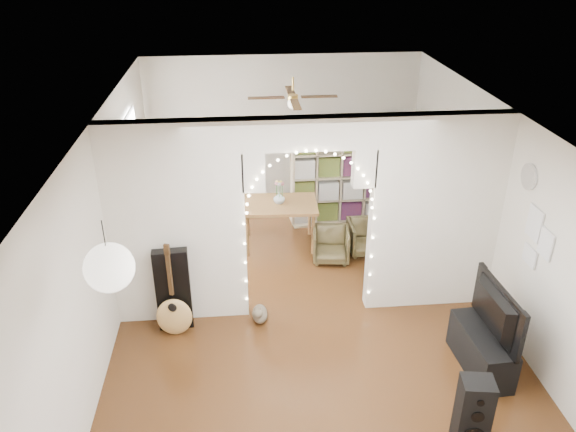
{
  "coord_description": "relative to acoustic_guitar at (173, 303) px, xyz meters",
  "views": [
    {
      "loc": [
        -0.84,
        -6.27,
        4.61
      ],
      "look_at": [
        -0.23,
        0.3,
        1.27
      ],
      "focal_mm": 35.0,
      "sensor_mm": 36.0,
      "label": 1
    }
  ],
  "objects": [
    {
      "name": "floor",
      "position": [
        1.74,
        0.42,
        -0.49
      ],
      "size": [
        7.5,
        7.5,
        0.0
      ],
      "primitive_type": "plane",
      "color": "black",
      "rests_on": "ground"
    },
    {
      "name": "ceiling",
      "position": [
        1.74,
        0.42,
        2.21
      ],
      "size": [
        5.0,
        7.5,
        0.02
      ],
      "primitive_type": "cube",
      "color": "white",
      "rests_on": "wall_back"
    },
    {
      "name": "wall_back",
      "position": [
        1.74,
        4.17,
        0.86
      ],
      "size": [
        5.0,
        0.02,
        2.7
      ],
      "primitive_type": "cube",
      "color": "silver",
      "rests_on": "floor"
    },
    {
      "name": "wall_left",
      "position": [
        -0.76,
        0.42,
        0.86
      ],
      "size": [
        0.02,
        7.5,
        2.7
      ],
      "primitive_type": "cube",
      "color": "silver",
      "rests_on": "floor"
    },
    {
      "name": "wall_right",
      "position": [
        4.24,
        0.42,
        0.86
      ],
      "size": [
        0.02,
        7.5,
        2.7
      ],
      "primitive_type": "cube",
      "color": "silver",
      "rests_on": "floor"
    },
    {
      "name": "divider_wall",
      "position": [
        1.74,
        0.42,
        0.94
      ],
      "size": [
        5.0,
        0.2,
        2.7
      ],
      "color": "silver",
      "rests_on": "floor"
    },
    {
      "name": "fairy_lights",
      "position": [
        1.74,
        0.29,
        1.06
      ],
      "size": [
        1.64,
        0.04,
        1.6
      ],
      "primitive_type": null,
      "color": "#FFEABF",
      "rests_on": "divider_wall"
    },
    {
      "name": "window",
      "position": [
        -0.73,
        2.22,
        1.01
      ],
      "size": [
        0.04,
        1.2,
        1.4
      ],
      "primitive_type": "cube",
      "color": "white",
      "rests_on": "wall_left"
    },
    {
      "name": "wall_clock",
      "position": [
        4.22,
        -0.18,
        1.61
      ],
      "size": [
        0.03,
        0.31,
        0.31
      ],
      "primitive_type": "cylinder",
      "rotation": [
        0.0,
        1.57,
        0.0
      ],
      "color": "white",
      "rests_on": "wall_right"
    },
    {
      "name": "picture_frames",
      "position": [
        4.22,
        -0.58,
        1.01
      ],
      "size": [
        0.02,
        0.5,
        0.7
      ],
      "primitive_type": null,
      "color": "white",
      "rests_on": "wall_right"
    },
    {
      "name": "paper_lantern",
      "position": [
        -0.16,
        -1.98,
        1.76
      ],
      "size": [
        0.4,
        0.4,
        0.4
      ],
      "primitive_type": "sphere",
      "color": "white",
      "rests_on": "ceiling"
    },
    {
      "name": "ceiling_fan",
      "position": [
        1.74,
        2.42,
        1.91
      ],
      "size": [
        1.1,
        1.1,
        0.3
      ],
      "primitive_type": null,
      "color": "gold",
      "rests_on": "ceiling"
    },
    {
      "name": "guitar_case",
      "position": [
        -0.0,
        0.17,
        0.08
      ],
      "size": [
        0.44,
        0.17,
        1.14
      ],
      "primitive_type": "cube",
      "rotation": [
        0.0,
        0.0,
        0.06
      ],
      "color": "black",
      "rests_on": "floor"
    },
    {
      "name": "acoustic_guitar",
      "position": [
        0.0,
        0.0,
        0.0
      ],
      "size": [
        0.48,
        0.31,
        1.12
      ],
      "rotation": [
        0.0,
        0.0,
        -0.39
      ],
      "color": "tan",
      "rests_on": "floor"
    },
    {
      "name": "tabby_cat",
      "position": [
        1.08,
        0.16,
        -0.36
      ],
      "size": [
        0.26,
        0.47,
        0.31
      ],
      "rotation": [
        0.0,
        0.0,
        -0.22
      ],
      "color": "brown",
      "rests_on": "floor"
    },
    {
      "name": "floor_speaker",
      "position": [
        3.08,
        -2.01,
        -0.09
      ],
      "size": [
        0.35,
        0.32,
        0.8
      ],
      "rotation": [
        0.0,
        0.0,
        -0.16
      ],
      "color": "black",
      "rests_on": "floor"
    },
    {
      "name": "media_console",
      "position": [
        3.63,
        -0.95,
        -0.24
      ],
      "size": [
        0.45,
        1.02,
        0.5
      ],
      "primitive_type": "cube",
      "rotation": [
        0.0,
        0.0,
        0.05
      ],
      "color": "black",
      "rests_on": "floor"
    },
    {
      "name": "tv",
      "position": [
        3.63,
        -0.95,
        0.32
      ],
      "size": [
        0.2,
        1.08,
        0.62
      ],
      "primitive_type": "imported",
      "rotation": [
        0.0,
        0.0,
        1.62
      ],
      "color": "black",
      "rests_on": "media_console"
    },
    {
      "name": "bookcase",
      "position": [
        2.62,
        3.02,
        0.37
      ],
      "size": [
        1.73,
        0.62,
        1.73
      ],
      "primitive_type": "cube",
      "rotation": [
        0.0,
        0.0,
        0.11
      ],
      "color": "tan",
      "rests_on": "floor"
    },
    {
      "name": "dining_table",
      "position": [
        1.51,
        2.19,
        0.19
      ],
      "size": [
        1.23,
        0.85,
        0.76
      ],
      "rotation": [
        0.0,
        0.0,
        -0.04
      ],
      "color": "olive",
      "rests_on": "floor"
    },
    {
      "name": "flower_vase",
      "position": [
        1.51,
        2.19,
        0.36
      ],
      "size": [
        0.19,
        0.19,
        0.19
      ],
      "primitive_type": "imported",
      "rotation": [
        0.0,
        0.0,
        -0.04
      ],
      "color": "white",
      "rests_on": "dining_table"
    },
    {
      "name": "dining_chair_left",
      "position": [
        2.27,
        1.64,
        -0.23
      ],
      "size": [
        0.62,
        0.63,
        0.52
      ],
      "primitive_type": "imported",
      "rotation": [
        0.0,
        0.0,
        -0.12
      ],
      "color": "brown",
      "rests_on": "floor"
    },
    {
      "name": "dining_chair_right",
      "position": [
        2.88,
        1.83,
        -0.22
      ],
      "size": [
        0.58,
        0.59,
        0.53
      ],
      "primitive_type": "imported",
      "rotation": [
        0.0,
        0.0,
        0.02
      ],
      "color": "brown",
      "rests_on": "floor"
    }
  ]
}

